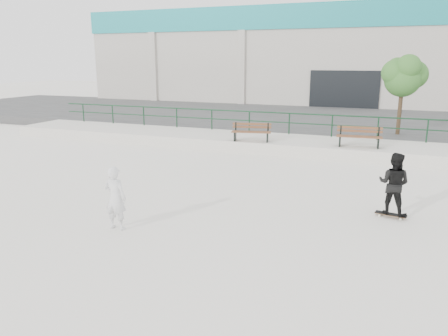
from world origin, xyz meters
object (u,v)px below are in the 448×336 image
at_px(bench_left, 251,132).
at_px(skateboard, 391,214).
at_px(seated_skater, 115,198).
at_px(tree, 404,75).
at_px(bench_right, 359,137).
at_px(standing_skater, 394,184).

bearing_deg(bench_left, skateboard, -59.72).
bearing_deg(skateboard, seated_skater, -140.93).
bearing_deg(bench_left, tree, 23.43).
xyz_separation_m(bench_left, tree, (6.00, 4.27, 2.39)).
bearing_deg(tree, bench_right, -111.00).
bearing_deg(standing_skater, tree, -74.62).
height_order(skateboard, standing_skater, standing_skater).
relative_size(tree, skateboard, 4.62).
distance_m(bench_left, seated_skater, 9.76).
height_order(standing_skater, seated_skater, standing_skater).
bearing_deg(seated_skater, tree, -114.17).
height_order(bench_right, standing_skater, standing_skater).
bearing_deg(bench_left, standing_skater, -59.72).
relative_size(bench_left, skateboard, 2.21).
xyz_separation_m(bench_left, skateboard, (5.90, -6.49, -0.82)).
bearing_deg(tree, standing_skater, -90.53).
height_order(bench_left, bench_right, bench_right).
distance_m(skateboard, seated_skater, 6.99).
relative_size(bench_left, bench_right, 0.97).
xyz_separation_m(bench_right, seated_skater, (-4.74, -10.11, -0.13)).
xyz_separation_m(standing_skater, seated_skater, (-6.14, -3.26, -0.13)).
relative_size(bench_right, skateboard, 2.27).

